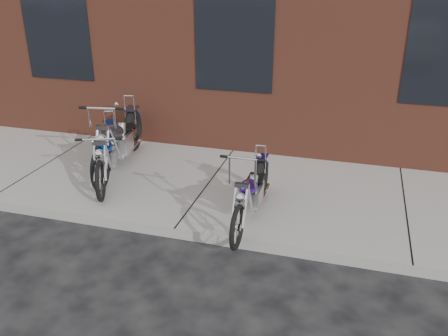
% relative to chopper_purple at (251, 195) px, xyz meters
% --- Properties ---
extents(ground, '(120.00, 120.00, 0.00)m').
position_rel_chopper_purple_xyz_m(ground, '(-0.91, -0.55, -0.51)').
color(ground, black).
rests_on(ground, ground).
extents(sidewalk, '(22.00, 3.00, 0.15)m').
position_rel_chopper_purple_xyz_m(sidewalk, '(-0.91, 0.95, -0.44)').
color(sidewalk, '#9A9A9A').
rests_on(sidewalk, ground).
extents(chopper_purple, '(0.49, 2.01, 1.13)m').
position_rel_chopper_purple_xyz_m(chopper_purple, '(0.00, 0.00, 0.00)').
color(chopper_purple, black).
rests_on(chopper_purple, sidewalk).
extents(chopper_blue, '(0.92, 2.07, 0.95)m').
position_rel_chopper_purple_xyz_m(chopper_blue, '(-2.56, 0.70, 0.03)').
color(chopper_blue, black).
rests_on(chopper_blue, sidewalk).
extents(chopper_third, '(0.68, 2.46, 1.25)m').
position_rel_chopper_purple_xyz_m(chopper_third, '(-2.58, 1.17, 0.08)').
color(chopper_third, black).
rests_on(chopper_third, sidewalk).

